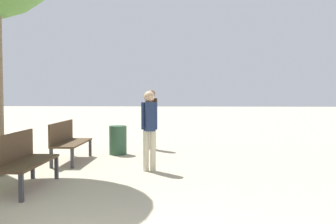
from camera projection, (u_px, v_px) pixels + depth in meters
bench_row_1 at (21, 157)px, 6.17m from camera, size 0.54×1.58×0.93m
bench_row_2 at (68, 139)px, 8.61m from camera, size 0.54×1.58×0.93m
pedestrian_near at (151, 115)px, 10.48m from camera, size 0.34×0.29×1.67m
pedestrian_mid at (149, 125)px, 7.57m from camera, size 0.33×0.28×1.63m
trash_bin at (118, 140)px, 9.64m from camera, size 0.45×0.45×0.74m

